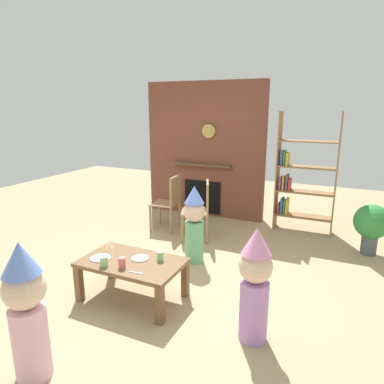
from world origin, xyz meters
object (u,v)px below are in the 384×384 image
paper_plate_rear (140,258)px  birthday_cake_slice (109,245)px  paper_plate_front (100,258)px  dining_chair_left (170,200)px  paper_cup_near_right (160,256)px  dining_chair_middle (201,207)px  bookshelf (300,179)px  coffee_table (132,267)px  paper_cup_near_left (122,263)px  paper_cup_center (104,261)px  child_by_the_chairs (194,222)px  potted_plant_tall (372,224)px  child_with_cone_hat (27,308)px  child_in_pink (255,282)px

paper_plate_rear → birthday_cake_slice: 0.48m
paper_plate_front → dining_chair_left: bearing=97.8°
paper_cup_near_right → birthday_cake_slice: (-0.68, 0.04, -0.02)m
dining_chair_left → dining_chair_middle: (0.61, -0.17, 0.00)m
birthday_cake_slice → bookshelf: bearing=57.7°
coffee_table → paper_plate_front: size_ratio=5.03×
paper_cup_near_left → dining_chair_middle: size_ratio=0.12×
paper_cup_center → dining_chair_middle: size_ratio=0.11×
child_by_the_chairs → paper_plate_front: bearing=-13.4°
paper_cup_near_right → child_by_the_chairs: 0.96m
paper_cup_near_left → paper_cup_center: paper_cup_near_left is taller
bookshelf → paper_plate_rear: bookshelf is taller
paper_plate_front → dining_chair_middle: bearing=80.2°
bookshelf → paper_plate_rear: bearing=-113.8°
coffee_table → potted_plant_tall: 3.24m
paper_cup_center → potted_plant_tall: 3.52m
bookshelf → paper_plate_rear: size_ratio=10.62×
potted_plant_tall → coffee_table: bearing=-135.3°
paper_plate_rear → child_by_the_chairs: 1.03m
potted_plant_tall → paper_cup_near_left: bearing=-133.2°
child_with_cone_hat → child_in_pink: (1.37, 1.10, -0.03)m
child_with_cone_hat → dining_chair_middle: child_with_cone_hat is taller
bookshelf → potted_plant_tall: bearing=-28.2°
birthday_cake_slice → paper_plate_front: bearing=-71.3°
birthday_cake_slice → paper_cup_near_left: bearing=-39.0°
paper_cup_near_left → paper_cup_near_right: size_ratio=1.12×
paper_plate_front → dining_chair_middle: (0.33, 1.90, 0.08)m
child_with_cone_hat → bookshelf: bearing=-15.4°
paper_plate_front → child_in_pink: (1.64, -0.02, 0.11)m
child_in_pink → child_by_the_chairs: 1.63m
coffee_table → paper_cup_center: size_ratio=10.62×
bookshelf → coffee_table: 3.14m
bookshelf → paper_cup_near_right: (-1.01, -2.70, -0.38)m
child_in_pink → paper_plate_rear: bearing=-3.6°
paper_cup_near_left → paper_plate_front: paper_cup_near_left is taller
paper_plate_front → paper_cup_center: bearing=-40.0°
paper_cup_center → dining_chair_left: (-0.43, 2.20, 0.04)m
paper_cup_center → birthday_cake_slice: bearing=121.2°
child_in_pink → child_by_the_chairs: (-1.10, 1.20, -0.01)m
coffee_table → child_in_pink: 1.33m
bookshelf → child_with_cone_hat: size_ratio=1.77×
bookshelf → child_in_pink: size_ratio=1.87×
paper_cup_near_right → paper_plate_front: bearing=-159.2°
potted_plant_tall → dining_chair_middle: bearing=-168.5°
paper_cup_center → paper_plate_front: bearing=140.0°
paper_cup_near_left → child_in_pink: (1.31, 0.05, 0.06)m
child_by_the_chairs → dining_chair_left: bearing=-125.9°
paper_cup_near_left → child_by_the_chairs: 1.28m
child_with_cone_hat → child_by_the_chairs: (0.28, 2.30, -0.04)m
bookshelf → paper_cup_near_right: bearing=-110.4°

